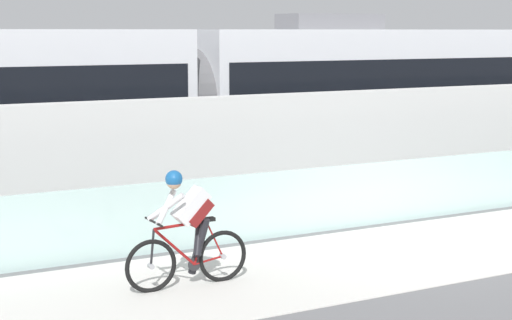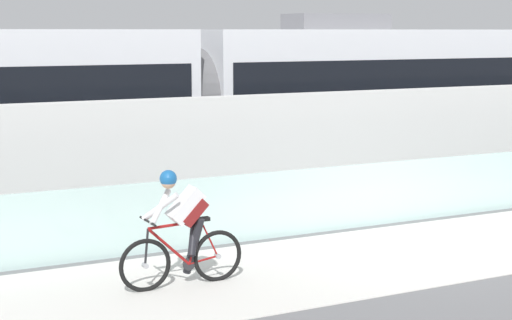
# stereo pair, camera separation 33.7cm
# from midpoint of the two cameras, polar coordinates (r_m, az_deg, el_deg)

# --- Properties ---
(ground_plane) EXTENTS (200.00, 200.00, 0.00)m
(ground_plane) POSITION_cam_midpoint_polar(r_m,az_deg,el_deg) (13.77, 12.50, -5.91)
(ground_plane) COLOR slate
(bike_path_deck) EXTENTS (32.00, 3.20, 0.01)m
(bike_path_deck) POSITION_cam_midpoint_polar(r_m,az_deg,el_deg) (13.77, 12.50, -5.89)
(bike_path_deck) COLOR silver
(bike_path_deck) RESTS_ON ground
(glass_parapet) EXTENTS (32.00, 0.05, 1.12)m
(glass_parapet) POSITION_cam_midpoint_polar(r_m,az_deg,el_deg) (15.08, 8.10, -2.35)
(glass_parapet) COLOR silver
(glass_parapet) RESTS_ON ground
(concrete_barrier_wall) EXTENTS (32.00, 0.36, 2.24)m
(concrete_barrier_wall) POSITION_cam_midpoint_polar(r_m,az_deg,el_deg) (16.47, 4.54, 0.63)
(concrete_barrier_wall) COLOR silver
(concrete_barrier_wall) RESTS_ON ground
(tram_rail_near) EXTENTS (32.00, 0.08, 0.01)m
(tram_rail_near) POSITION_cam_midpoint_polar(r_m,az_deg,el_deg) (18.78, 0.53, -1.80)
(tram_rail_near) COLOR #595654
(tram_rail_near) RESTS_ON ground
(tram_rail_far) EXTENTS (32.00, 0.08, 0.01)m
(tram_rail_far) POSITION_cam_midpoint_polar(r_m,az_deg,el_deg) (20.04, -1.38, -1.14)
(tram_rail_far) COLOR #595654
(tram_rail_far) RESTS_ON ground
(tram) EXTENTS (22.56, 2.54, 3.81)m
(tram) POSITION_cam_midpoint_polar(r_m,az_deg,el_deg) (18.63, -4.04, 3.95)
(tram) COLOR silver
(tram) RESTS_ON ground
(cyclist_on_bike) EXTENTS (1.77, 0.58, 1.61)m
(cyclist_on_bike) POSITION_cam_midpoint_polar(r_m,az_deg,el_deg) (11.41, -4.14, -4.71)
(cyclist_on_bike) COLOR black
(cyclist_on_bike) RESTS_ON ground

